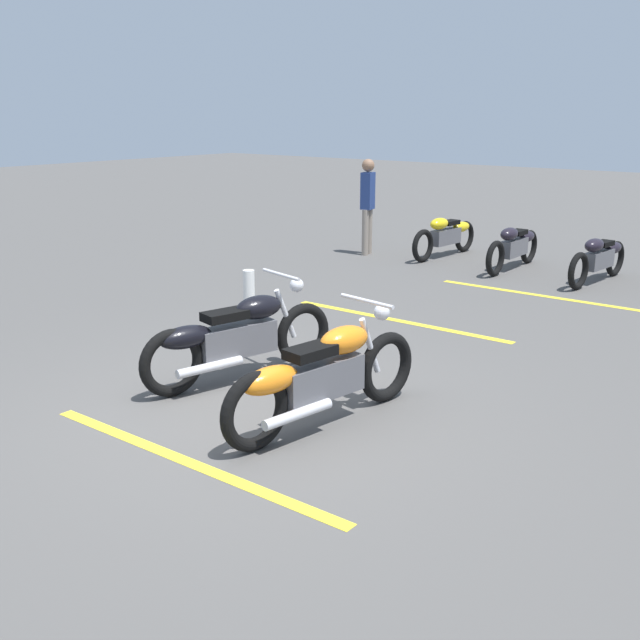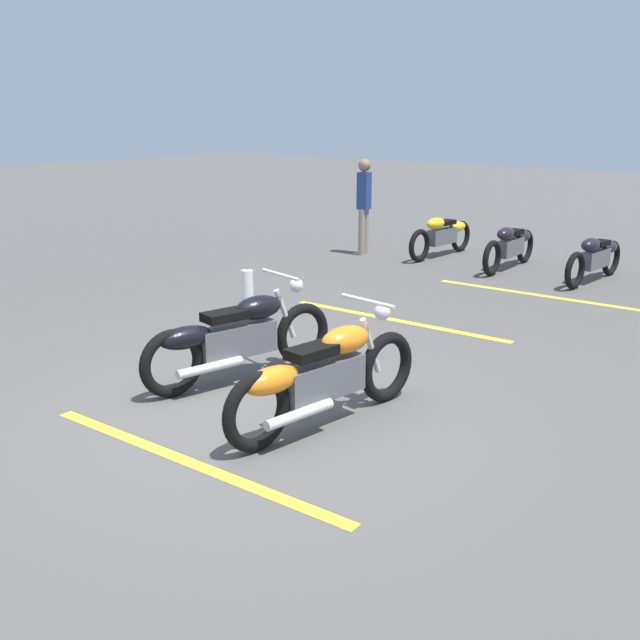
% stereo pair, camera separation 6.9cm
% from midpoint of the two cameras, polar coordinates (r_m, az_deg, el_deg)
% --- Properties ---
extents(ground_plane, '(60.00, 60.00, 0.00)m').
position_cam_midpoint_polar(ground_plane, '(6.89, -5.01, -7.02)').
color(ground_plane, '#514F4C').
extents(motorcycle_bright_foreground, '(2.22, 0.63, 1.04)m').
position_cam_midpoint_polar(motorcycle_bright_foreground, '(6.44, 0.40, -4.22)').
color(motorcycle_bright_foreground, black).
rests_on(motorcycle_bright_foreground, ground).
extents(motorcycle_dark_foreground, '(2.19, 0.75, 1.04)m').
position_cam_midpoint_polar(motorcycle_dark_foreground, '(7.56, -6.10, -1.25)').
color(motorcycle_dark_foreground, black).
rests_on(motorcycle_dark_foreground, ground).
extents(motorcycle_row_center, '(1.93, 0.33, 0.73)m').
position_cam_midpoint_polar(motorcycle_row_center, '(12.71, 20.60, 4.47)').
color(motorcycle_row_center, black).
rests_on(motorcycle_row_center, ground).
extents(motorcycle_row_right, '(1.98, 0.25, 0.74)m').
position_cam_midpoint_polar(motorcycle_row_right, '(13.34, 14.69, 5.49)').
color(motorcycle_row_right, black).
rests_on(motorcycle_row_right, ground).
extents(motorcycle_row_far_right, '(1.99, 0.32, 0.75)m').
position_cam_midpoint_polar(motorcycle_row_far_right, '(14.24, 9.70, 6.40)').
color(motorcycle_row_far_right, black).
rests_on(motorcycle_row_far_right, ground).
extents(bystander_near_row, '(0.30, 0.24, 1.78)m').
position_cam_midpoint_polar(bystander_near_row, '(14.19, 3.77, 8.94)').
color(bystander_near_row, gray).
rests_on(bystander_near_row, ground).
extents(bollard_post, '(0.14, 0.14, 0.80)m').
position_cam_midpoint_polar(bollard_post, '(9.14, -5.17, 1.34)').
color(bollard_post, white).
rests_on(bollard_post, ground).
extents(parking_stripe_near, '(0.15, 3.20, 0.01)m').
position_cam_midpoint_polar(parking_stripe_near, '(6.06, -9.85, -10.48)').
color(parking_stripe_near, yellow).
rests_on(parking_stripe_near, ground).
extents(parking_stripe_mid, '(0.15, 3.20, 0.01)m').
position_cam_midpoint_polar(parking_stripe_mid, '(9.83, 6.16, -0.04)').
color(parking_stripe_mid, yellow).
rests_on(parking_stripe_mid, ground).
extents(parking_stripe_far, '(0.15, 3.20, 0.01)m').
position_cam_midpoint_polar(parking_stripe_far, '(11.57, 16.61, 1.79)').
color(parking_stripe_far, yellow).
rests_on(parking_stripe_far, ground).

